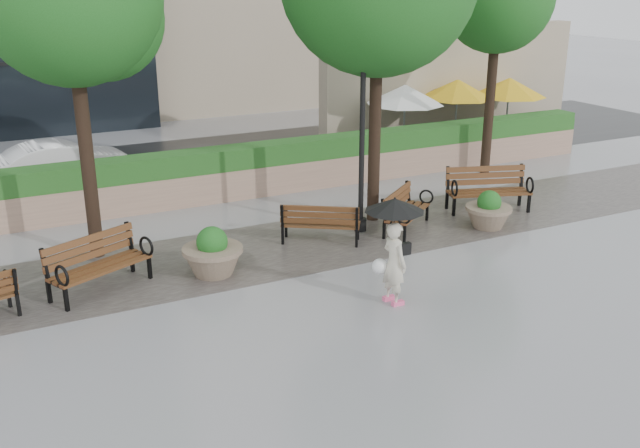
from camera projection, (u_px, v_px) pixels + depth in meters
name	position (u px, v px, depth m)	size (l,w,h in m)	color
ground	(352.00, 300.00, 12.90)	(100.00, 100.00, 0.00)	gray
cobble_strip	(285.00, 247.00, 15.43)	(28.00, 3.20, 0.01)	#383330
hedge_wall	(222.00, 174.00, 18.58)	(24.00, 0.80, 1.35)	tan
cafe_wall	(451.00, 84.00, 24.71)	(10.00, 0.60, 4.00)	tan
cafe_hedge	(477.00, 142.00, 23.16)	(8.00, 0.50, 0.90)	#1B511B
asphalt_street	(180.00, 165.00, 22.17)	(40.00, 7.00, 0.00)	black
bench_1	(101.00, 275.00, 13.21)	(2.05, 1.50, 1.03)	#5D301B
bench_2	(321.00, 231.00, 15.62)	(1.78, 1.49, 0.91)	#5D301B
bench_3	(406.00, 218.00, 16.41)	(1.77, 1.58, 0.92)	#5D301B
bench_4	(488.00, 199.00, 17.70)	(2.16, 1.41, 1.08)	#5D301B
planter_left	(213.00, 256.00, 13.89)	(1.18, 1.18, 0.99)	#7F6B56
planter_right	(488.00, 213.00, 16.51)	(1.07, 1.07, 0.90)	#7F6B56
lamppost	(362.00, 145.00, 15.75)	(0.28, 0.28, 4.55)	black
tree_0	(77.00, 1.00, 13.39)	(3.56, 3.48, 7.00)	black
tree_2	(500.00, 1.00, 19.85)	(3.25, 3.11, 6.58)	black
patio_umb_white	(405.00, 95.00, 22.51)	(2.50, 2.50, 2.30)	black
patio_umb_yellow_a	(458.00, 89.00, 23.66)	(2.50, 2.50, 2.30)	black
patio_umb_yellow_b	(509.00, 88.00, 24.04)	(2.50, 2.50, 2.30)	black
car_right	(62.00, 163.00, 19.83)	(1.32, 3.78, 1.25)	white
pedestrian	(394.00, 241.00, 12.45)	(1.06, 1.06, 1.94)	beige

